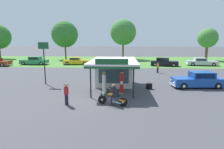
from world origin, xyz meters
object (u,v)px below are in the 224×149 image
object	(u,v)px
roadside_pole_sign	(44,56)
parked_car_back_row_centre	(76,61)
gas_pump_offside	(122,83)
parked_car_back_row_far_left	(34,61)
bystander_leaning_by_kiosk	(66,94)
parked_car_back_row_centre_left	(113,64)
bystander_chatting_near_pumps	(158,67)
gas_pump_nearside	(104,83)
motorcycle_with_rider	(113,96)
parked_car_back_row_far_right	(202,62)
featured_classic_sedan	(198,80)
parked_car_back_row_centre_right	(164,62)
spare_tire_stack	(149,86)

from	to	relation	value
roadside_pole_sign	parked_car_back_row_centre	bearing A→B (deg)	92.85
gas_pump_offside	parked_car_back_row_centre	distance (m)	22.42
parked_car_back_row_far_left	bystander_leaning_by_kiosk	world-z (taller)	parked_car_back_row_far_left
parked_car_back_row_centre_left	bystander_chatting_near_pumps	world-z (taller)	bystander_chatting_near_pumps
parked_car_back_row_centre_left	bystander_chatting_near_pumps	size ratio (longest dim) A/B	3.63
gas_pump_nearside	motorcycle_with_rider	distance (m)	3.28
gas_pump_nearside	parked_car_back_row_centre	bearing A→B (deg)	110.38
parked_car_back_row_far_right	parked_car_back_row_centre_left	size ratio (longest dim) A/B	1.05
parked_car_back_row_centre	bystander_leaning_by_kiosk	size ratio (longest dim) A/B	3.42
featured_classic_sedan	bystander_leaning_by_kiosk	distance (m)	13.14
gas_pump_nearside	bystander_leaning_by_kiosk	size ratio (longest dim) A/B	1.25
parked_car_back_row_far_left	bystander_chatting_near_pumps	bearing A→B (deg)	-20.76
bystander_leaning_by_kiosk	roadside_pole_sign	world-z (taller)	roadside_pole_sign
motorcycle_with_rider	parked_car_back_row_centre_right	distance (m)	23.77
roadside_pole_sign	parked_car_back_row_centre_right	bearing A→B (deg)	44.12
motorcycle_with_rider	roadside_pole_sign	bearing A→B (deg)	140.03
gas_pump_offside	spare_tire_stack	distance (m)	3.29
gas_pump_offside	bystander_leaning_by_kiosk	distance (m)	5.17
motorcycle_with_rider	parked_car_back_row_far_left	world-z (taller)	parked_car_back_row_far_left
gas_pump_nearside	roadside_pole_sign	size ratio (longest dim) A/B	0.44
parked_car_back_row_centre_left	spare_tire_stack	size ratio (longest dim) A/B	9.12
parked_car_back_row_far_left	bystander_chatting_near_pumps	distance (m)	24.25
gas_pump_nearside	motorcycle_with_rider	xyz separation A→B (m)	(0.94, -3.14, -0.25)
parked_car_back_row_centre_left	roadside_pole_sign	bearing A→B (deg)	-116.63
spare_tire_stack	parked_car_back_row_centre_right	bearing A→B (deg)	73.22
parked_car_back_row_centre	roadside_pole_sign	distance (m)	17.35
parked_car_back_row_far_left	roadside_pole_sign	size ratio (longest dim) A/B	1.23
parked_car_back_row_centre_right	bystander_leaning_by_kiosk	distance (m)	25.31
gas_pump_nearside	roadside_pole_sign	world-z (taller)	roadside_pole_sign
gas_pump_offside	featured_classic_sedan	world-z (taller)	gas_pump_offside
featured_classic_sedan	parked_car_back_row_centre_right	bearing A→B (deg)	89.31
parked_car_back_row_far_left	parked_car_back_row_centre	size ratio (longest dim) A/B	1.03
parked_car_back_row_far_left	gas_pump_nearside	bearing A→B (deg)	-51.45
spare_tire_stack	gas_pump_nearside	bearing A→B (deg)	-157.69
motorcycle_with_rider	spare_tire_stack	world-z (taller)	motorcycle_with_rider
parked_car_back_row_centre_right	parked_car_back_row_centre	size ratio (longest dim) A/B	0.98
motorcycle_with_rider	featured_classic_sedan	world-z (taller)	featured_classic_sedan
featured_classic_sedan	bystander_chatting_near_pumps	bearing A→B (deg)	105.73
parked_car_back_row_far_left	roadside_pole_sign	distance (m)	19.02
gas_pump_nearside	parked_car_back_row_far_right	world-z (taller)	gas_pump_nearside
motorcycle_with_rider	parked_car_back_row_centre_left	distance (m)	19.89
gas_pump_nearside	roadside_pole_sign	bearing A→B (deg)	153.86
parked_car_back_row_centre	bystander_leaning_by_kiosk	distance (m)	24.29
parked_car_back_row_far_left	parked_car_back_row_centre_left	distance (m)	16.11
gas_pump_offside	featured_classic_sedan	size ratio (longest dim) A/B	0.39
motorcycle_with_rider	gas_pump_offside	bearing A→B (deg)	78.98
gas_pump_offside	parked_car_back_row_centre_left	xyz separation A→B (m)	(-1.58, 16.73, -0.27)
parked_car_back_row_far_right	parked_car_back_row_centre_left	world-z (taller)	parked_car_back_row_far_right
featured_classic_sedan	gas_pump_nearside	bearing A→B (deg)	-164.09
gas_pump_nearside	spare_tire_stack	xyz separation A→B (m)	(4.26, 1.75, -0.63)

